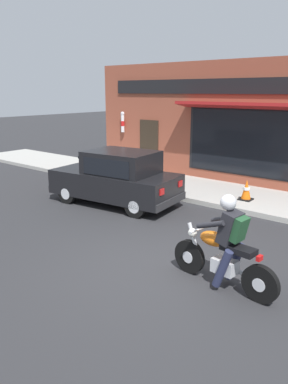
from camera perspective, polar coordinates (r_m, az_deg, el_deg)
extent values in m
plane|color=#2B2B2D|center=(7.20, 2.81, -11.27)|extent=(80.00, 80.00, 0.00)
cube|color=#ADAAA3|center=(12.78, 5.65, 0.90)|extent=(2.60, 22.00, 0.14)
cube|color=brown|center=(13.51, 11.42, 10.19)|extent=(0.50, 10.60, 4.20)
cube|color=black|center=(12.76, 16.01, 7.14)|extent=(0.04, 4.45, 2.10)
cube|color=black|center=(12.77, 16.04, 7.15)|extent=(0.02, 4.66, 2.20)
cube|color=#2D2319|center=(14.99, 0.77, 6.91)|extent=(0.04, 0.90, 2.10)
cube|color=maroon|center=(12.35, 15.80, 12.51)|extent=(0.81, 5.09, 0.24)
cube|color=black|center=(13.22, 11.12, 15.54)|extent=(0.06, 9.01, 0.50)
cylinder|color=white|center=(15.68, -3.27, 10.38)|extent=(0.14, 0.14, 0.70)
cylinder|color=red|center=(15.68, -3.27, 10.38)|extent=(0.15, 0.15, 0.20)
sphere|color=silver|center=(15.66, -3.29, 11.84)|extent=(0.16, 0.16, 0.16)
cylinder|color=black|center=(6.90, 6.93, -9.73)|extent=(0.17, 0.63, 0.62)
cylinder|color=silver|center=(6.90, 6.93, -9.73)|extent=(0.14, 0.23, 0.22)
cylinder|color=black|center=(6.23, 17.30, -13.24)|extent=(0.17, 0.63, 0.62)
cylinder|color=silver|center=(6.23, 17.30, -13.24)|extent=(0.14, 0.23, 0.22)
cube|color=silver|center=(6.48, 12.23, -10.93)|extent=(0.32, 0.43, 0.24)
ellipsoid|color=orange|center=(6.44, 10.57, -7.02)|extent=(0.36, 0.55, 0.24)
cube|color=black|center=(6.22, 14.20, -8.46)|extent=(0.32, 0.59, 0.10)
cylinder|color=silver|center=(6.72, 7.69, -7.53)|extent=(0.11, 0.33, 0.68)
cylinder|color=silver|center=(6.55, 8.61, -5.55)|extent=(0.56, 0.10, 0.04)
sphere|color=silver|center=(6.69, 7.40, -6.15)|extent=(0.16, 0.16, 0.16)
cylinder|color=silver|center=(6.47, 16.00, -12.23)|extent=(0.14, 0.56, 0.08)
cube|color=red|center=(6.07, 17.19, -9.61)|extent=(0.13, 0.07, 0.08)
cylinder|color=#282D4C|center=(6.29, 11.86, -11.34)|extent=(0.18, 0.36, 0.71)
cylinder|color=#282D4C|center=(6.57, 13.65, -10.27)|extent=(0.18, 0.36, 0.71)
cube|color=#232328|center=(6.19, 12.97, -5.31)|extent=(0.37, 0.36, 0.57)
cylinder|color=#232328|center=(6.14, 10.09, -4.91)|extent=(0.15, 0.53, 0.26)
cylinder|color=#232328|center=(6.45, 12.17, -4.02)|extent=(0.15, 0.53, 0.26)
sphere|color=silver|center=(6.09, 12.72, -1.56)|extent=(0.26, 0.26, 0.26)
cube|color=#1E4728|center=(6.10, 14.25, -5.48)|extent=(0.30, 0.27, 0.42)
cylinder|color=black|center=(11.18, -11.58, -0.19)|extent=(0.25, 0.62, 0.60)
cylinder|color=silver|center=(11.18, -11.58, -0.19)|extent=(0.24, 0.35, 0.33)
cylinder|color=black|center=(12.22, -6.92, 1.32)|extent=(0.25, 0.62, 0.60)
cylinder|color=silver|center=(12.22, -6.92, 1.32)|extent=(0.24, 0.35, 0.33)
cylinder|color=black|center=(9.72, -1.30, -2.21)|extent=(0.25, 0.62, 0.60)
cylinder|color=silver|center=(9.72, -1.30, -2.21)|extent=(0.24, 0.35, 0.33)
cylinder|color=black|center=(10.90, 2.90, -0.30)|extent=(0.25, 0.62, 0.60)
cylinder|color=silver|center=(10.90, 2.90, -0.30)|extent=(0.24, 0.35, 0.33)
cube|color=black|center=(10.88, -4.47, 1.28)|extent=(2.06, 3.86, 0.70)
cube|color=black|center=(10.60, -3.45, 4.47)|extent=(1.65, 2.05, 0.66)
cube|color=black|center=(11.13, -7.09, 4.63)|extent=(1.36, 0.50, 0.51)
cube|color=black|center=(10.03, -5.88, 3.69)|extent=(0.21, 1.51, 0.46)
cube|color=black|center=(11.19, -1.27, 4.95)|extent=(0.21, 1.51, 0.46)
cube|color=silver|center=(11.69, -13.32, 2.49)|extent=(0.24, 0.07, 0.14)
cube|color=red|center=(9.44, 2.73, 0.03)|extent=(0.20, 0.06, 0.16)
cube|color=silver|center=(12.40, -9.97, 3.38)|extent=(0.24, 0.07, 0.14)
cube|color=red|center=(10.31, 5.54, 1.27)|extent=(0.20, 0.06, 0.16)
cube|color=#28282B|center=(12.10, -11.40, 1.22)|extent=(1.61, 0.30, 0.20)
cube|color=#28282B|center=(9.99, 4.00, -1.47)|extent=(1.61, 0.30, 0.20)
cube|color=black|center=(11.26, 15.23, -1.06)|extent=(0.36, 0.36, 0.04)
cone|color=orange|center=(11.19, 15.34, 0.42)|extent=(0.28, 0.28, 0.56)
cylinder|color=white|center=(11.18, 15.35, 0.52)|extent=(0.20, 0.20, 0.08)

